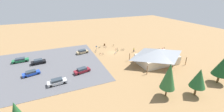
# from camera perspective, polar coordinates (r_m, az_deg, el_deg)

# --- Properties ---
(ground) EXTENTS (160.00, 160.00, 0.00)m
(ground) POSITION_cam_1_polar(r_m,az_deg,el_deg) (54.91, 0.53, 1.40)
(ground) COLOR #937047
(ground) RESTS_ON ground
(parking_lot_asphalt) EXTENTS (39.23, 31.25, 0.05)m
(parking_lot_asphalt) POSITION_cam_1_polar(r_m,az_deg,el_deg) (49.08, -28.22, -4.33)
(parking_lot_asphalt) COLOR #56565B
(parking_lot_asphalt) RESTS_ON ground
(bike_pavilion) EXTENTS (14.85, 10.14, 4.76)m
(bike_pavilion) POSITION_cam_1_polar(r_m,az_deg,el_deg) (47.95, 17.47, 0.33)
(bike_pavilion) COLOR beige
(bike_pavilion) RESTS_ON ground
(trash_bin) EXTENTS (0.60, 0.60, 0.90)m
(trash_bin) POSITION_cam_1_polar(r_m,az_deg,el_deg) (62.27, -2.98, 4.50)
(trash_bin) COLOR brown
(trash_bin) RESTS_ON ground
(lot_sign) EXTENTS (0.56, 0.08, 2.20)m
(lot_sign) POSITION_cam_1_polar(r_m,az_deg,el_deg) (56.17, -6.17, 3.31)
(lot_sign) COLOR #99999E
(lot_sign) RESTS_ON ground
(pine_mideast) EXTENTS (3.16, 3.16, 7.90)m
(pine_mideast) POSITION_cam_1_polar(r_m,az_deg,el_deg) (32.01, 21.57, -7.41)
(pine_mideast) COLOR brown
(pine_mideast) RESTS_ON ground
(pine_west) EXTENTS (3.26, 3.26, 6.42)m
(pine_west) POSITION_cam_1_polar(r_m,az_deg,el_deg) (35.56, 31.10, -7.51)
(pine_west) COLOR brown
(pine_west) RESTS_ON ground
(pine_far_east) EXTENTS (3.89, 3.89, 7.05)m
(pine_far_east) POSITION_cam_1_polar(r_m,az_deg,el_deg) (43.54, 37.50, -3.18)
(pine_far_east) COLOR brown
(pine_far_east) RESTS_ON ground
(bicycle_red_yard_front) EXTENTS (1.70, 0.69, 0.83)m
(bicycle_red_yard_front) POSITION_cam_1_polar(r_m,az_deg,el_deg) (52.61, -4.24, 0.78)
(bicycle_red_yard_front) COLOR black
(bicycle_red_yard_front) RESTS_ON ground
(bicycle_white_yard_center) EXTENTS (0.52, 1.65, 0.82)m
(bicycle_white_yard_center) POSITION_cam_1_polar(r_m,az_deg,el_deg) (60.05, 18.02, 2.56)
(bicycle_white_yard_center) COLOR black
(bicycle_white_yard_center) RESTS_ON ground
(bicycle_silver_edge_south) EXTENTS (0.68, 1.71, 0.89)m
(bicycle_silver_edge_south) POSITION_cam_1_polar(r_m,az_deg,el_deg) (55.54, -6.52, 1.92)
(bicycle_silver_edge_south) COLOR black
(bicycle_silver_edge_south) RESTS_ON ground
(bicycle_purple_mid_cluster) EXTENTS (1.32, 1.10, 0.85)m
(bicycle_purple_mid_cluster) POSITION_cam_1_polar(r_m,az_deg,el_deg) (59.72, -2.88, 3.59)
(bicycle_purple_mid_cluster) COLOR black
(bicycle_purple_mid_cluster) RESTS_ON ground
(bicycle_green_near_porch) EXTENTS (1.23, 1.30, 0.83)m
(bicycle_green_near_porch) POSITION_cam_1_polar(r_m,az_deg,el_deg) (55.53, 2.24, 2.04)
(bicycle_green_near_porch) COLOR black
(bicycle_green_near_porch) RESTS_ON ground
(bicycle_teal_yard_left) EXTENTS (1.45, 0.91, 0.86)m
(bicycle_teal_yard_left) POSITION_cam_1_polar(r_m,az_deg,el_deg) (59.78, -4.86, 3.55)
(bicycle_teal_yard_left) COLOR black
(bicycle_teal_yard_left) RESTS_ON ground
(bicycle_yellow_near_sign) EXTENTS (1.58, 0.80, 0.83)m
(bicycle_yellow_near_sign) POSITION_cam_1_polar(r_m,az_deg,el_deg) (56.89, 21.70, 0.86)
(bicycle_yellow_near_sign) COLOR black
(bicycle_yellow_near_sign) RESTS_ON ground
(bicycle_blue_lone_east) EXTENTS (1.45, 0.82, 0.80)m
(bicycle_blue_lone_east) POSITION_cam_1_polar(r_m,az_deg,el_deg) (53.47, 1.42, 1.18)
(bicycle_blue_lone_east) COLOR black
(bicycle_blue_lone_east) RESTS_ON ground
(bicycle_orange_trailside) EXTENTS (1.04, 1.39, 0.87)m
(bicycle_orange_trailside) POSITION_cam_1_polar(r_m,az_deg,el_deg) (61.18, 0.55, 4.11)
(bicycle_orange_trailside) COLOR black
(bicycle_orange_trailside) RESTS_ON ground
(bicycle_black_front_row) EXTENTS (1.62, 0.48, 0.84)m
(bicycle_black_front_row) POSITION_cam_1_polar(r_m,az_deg,el_deg) (56.66, 4.23, 2.43)
(bicycle_black_front_row) COLOR black
(bicycle_black_front_row) RESTS_ON ground
(bicycle_red_by_bin) EXTENTS (1.61, 0.48, 0.77)m
(bicycle_red_by_bin) POSITION_cam_1_polar(r_m,az_deg,el_deg) (57.34, 1.73, 2.73)
(bicycle_red_by_bin) COLOR black
(bicycle_red_by_bin) RESTS_ON ground
(car_green_mid_lot) EXTENTS (4.88, 2.17, 1.34)m
(car_green_mid_lot) POSITION_cam_1_polar(r_m,az_deg,el_deg) (55.58, -32.46, -1.37)
(car_green_mid_lot) COLOR #1E6B3D
(car_green_mid_lot) RESTS_ON parking_lot_asphalt
(car_silver_aisle_side) EXTENTS (4.68, 2.13, 1.40)m
(car_silver_aisle_side) POSITION_cam_1_polar(r_m,az_deg,el_deg) (38.33, -20.86, -9.43)
(car_silver_aisle_side) COLOR #BCBCC1
(car_silver_aisle_side) RESTS_ON parking_lot_asphalt
(car_maroon_by_curb) EXTENTS (4.75, 2.63, 1.41)m
(car_maroon_by_curb) POSITION_cam_1_polar(r_m,az_deg,el_deg) (41.64, -11.73, -5.54)
(car_maroon_by_curb) COLOR maroon
(car_maroon_by_curb) RESTS_ON parking_lot_asphalt
(car_tan_back_corner) EXTENTS (4.58, 2.61, 1.44)m
(car_tan_back_corner) POSITION_cam_1_polar(r_m,az_deg,el_deg) (54.83, -11.64, 1.71)
(car_tan_back_corner) COLOR tan
(car_tan_back_corner) RESTS_ON parking_lot_asphalt
(car_black_front_row) EXTENTS (4.45, 2.26, 1.44)m
(car_black_front_row) POSITION_cam_1_polar(r_m,az_deg,el_deg) (51.37, -27.06, -1.99)
(car_black_front_row) COLOR black
(car_black_front_row) RESTS_ON parking_lot_asphalt
(car_blue_far_end) EXTENTS (4.65, 2.66, 1.30)m
(car_blue_far_end) POSITION_cam_1_polar(r_m,az_deg,el_deg) (45.28, -29.30, -5.87)
(car_blue_far_end) COLOR #1E42B2
(car_blue_far_end) RESTS_ON parking_lot_asphalt
(visitor_near_lot) EXTENTS (0.36, 0.36, 1.72)m
(visitor_near_lot) POSITION_cam_1_polar(r_m,az_deg,el_deg) (58.75, 19.40, 2.46)
(visitor_near_lot) COLOR #2D3347
(visitor_near_lot) RESTS_ON ground
(visitor_crossing_yard) EXTENTS (0.38, 0.36, 1.63)m
(visitor_crossing_yard) POSITION_cam_1_polar(r_m,az_deg,el_deg) (55.89, 8.63, 2.46)
(visitor_crossing_yard) COLOR #2D3347
(visitor_crossing_yard) RESTS_ON ground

